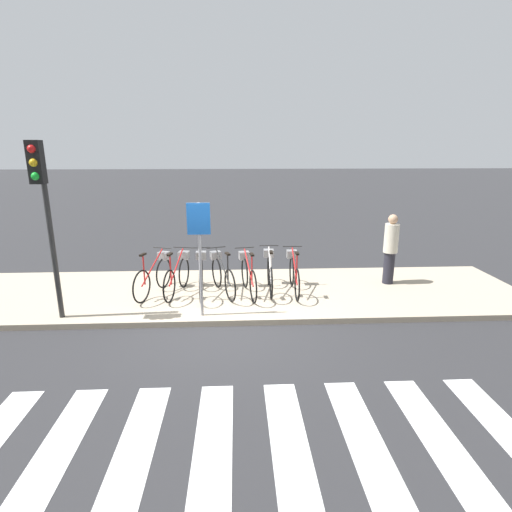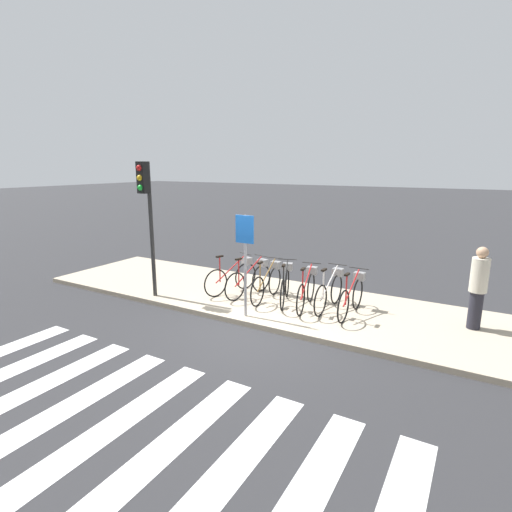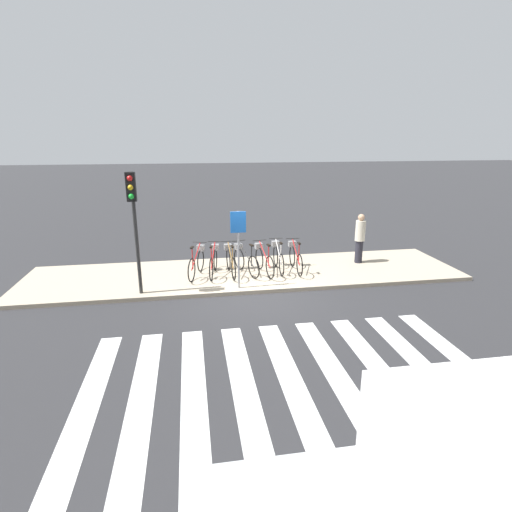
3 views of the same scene
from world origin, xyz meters
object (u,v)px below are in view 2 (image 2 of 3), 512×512
Objects in this scene: parked_bicycle_0 at (234,275)px; parked_bicycle_4 at (307,288)px; pedestrian at (478,286)px; parked_bicycle_5 at (330,290)px; sign_post at (245,249)px; parked_bicycle_6 at (352,295)px; parked_bicycle_1 at (251,278)px; parked_bicycle_2 at (268,281)px; traffic_light at (146,201)px; parked_bicycle_3 at (285,284)px.

parked_bicycle_0 is 2.13m from parked_bicycle_4.
parked_bicycle_5 is at bearing -172.94° from pedestrian.
sign_post is (-0.96, -1.23, 1.08)m from parked_bicycle_4.
parked_bicycle_5 is 2.31m from sign_post.
parked_bicycle_6 is (1.07, 0.06, 0.00)m from parked_bicycle_4.
parked_bicycle_1 is 0.53m from parked_bicycle_2.
parked_bicycle_4 is at bearing 18.93° from traffic_light.
traffic_light reaches higher than sign_post.
parked_bicycle_2 is 0.51× the size of traffic_light.
parked_bicycle_6 is at bearing -11.54° from parked_bicycle_5.
parked_bicycle_2 is 1.01× the size of parked_bicycle_4.
parked_bicycle_3 is 0.96× the size of parked_bicycle_4.
pedestrian reaches higher than parked_bicycle_6.
parked_bicycle_2 is at bearing -175.31° from parked_bicycle_5.
parked_bicycle_5 is (0.51, 0.17, 0.00)m from parked_bicycle_4.
sign_post is at bearing -48.52° from parked_bicycle_0.
parked_bicycle_0 is 2.90m from traffic_light.
sign_post is at bearing 1.08° from traffic_light.
parked_bicycle_3 and parked_bicycle_4 have the same top height.
traffic_light is at bearing -161.07° from parked_bicycle_4.
parked_bicycle_3 is at bearing -174.46° from parked_bicycle_5.
parked_bicycle_0 is at bearing 177.56° from parked_bicycle_4.
parked_bicycle_0 is at bearing 179.05° from parked_bicycle_3.
parked_bicycle_0 is 0.97× the size of parked_bicycle_4.
parked_bicycle_5 is 4.91m from traffic_light.
parked_bicycle_3 is (1.00, -0.03, 0.00)m from parked_bicycle_1.
parked_bicycle_0 and parked_bicycle_4 have the same top height.
parked_bicycle_3 is (0.47, 0.02, 0.00)m from parked_bicycle_2.
parked_bicycle_1 is 1.04× the size of parked_bicycle_3.
parked_bicycle_2 is at bearing -2.58° from parked_bicycle_0.
parked_bicycle_3 is at bearing 173.79° from parked_bicycle_4.
sign_post is (1.17, -1.32, 1.08)m from parked_bicycle_0.
parked_bicycle_0 and parked_bicycle_2 have the same top height.
parked_bicycle_3 is at bearing 74.53° from sign_post.
parked_bicycle_2 is 3.58m from traffic_light.
traffic_light is 2.92m from sign_post.
traffic_light is (-1.61, -1.37, 1.98)m from parked_bicycle_0.
sign_post is at bearing -84.90° from parked_bicycle_2.
parked_bicycle_3 is 0.49× the size of traffic_light.
parked_bicycle_0 is at bearing 40.40° from traffic_light.
parked_bicycle_5 is 3.04m from pedestrian.
traffic_light is at bearing -178.92° from sign_post.
parked_bicycle_1 is 1.00× the size of parked_bicycle_4.
parked_bicycle_6 is 5.37m from traffic_light.
pedestrian is at bearing 21.71° from sign_post.
parked_bicycle_4 is at bearing -6.21° from parked_bicycle_3.
parked_bicycle_0 is at bearing 177.42° from parked_bicycle_2.
parked_bicycle_2 is 1.01× the size of pedestrian.
parked_bicycle_0 is 0.49× the size of traffic_light.
parked_bicycle_1 is 5.13m from pedestrian.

